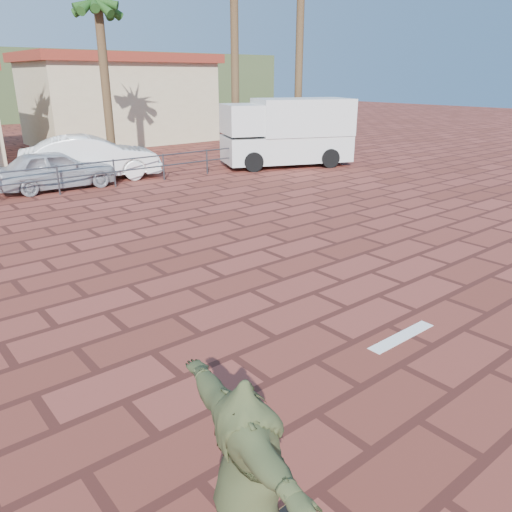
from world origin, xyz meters
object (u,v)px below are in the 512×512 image
(skateboarder, at_px, (249,470))
(campervan, at_px, (288,131))
(car_silver, at_px, (56,169))
(car_white, at_px, (91,158))

(skateboarder, xyz_separation_m, campervan, (13.43, 14.14, 0.57))
(car_silver, height_order, car_white, car_white)
(skateboarder, bearing_deg, car_silver, -1.45)
(skateboarder, bearing_deg, car_white, -6.09)
(car_silver, xyz_separation_m, car_white, (1.65, 0.85, 0.15))
(skateboarder, height_order, car_white, skateboarder)
(car_silver, relative_size, car_white, 0.80)
(skateboarder, xyz_separation_m, car_silver, (3.75, 15.66, -0.25))
(skateboarder, distance_m, campervan, 19.51)
(car_silver, distance_m, car_white, 1.86)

